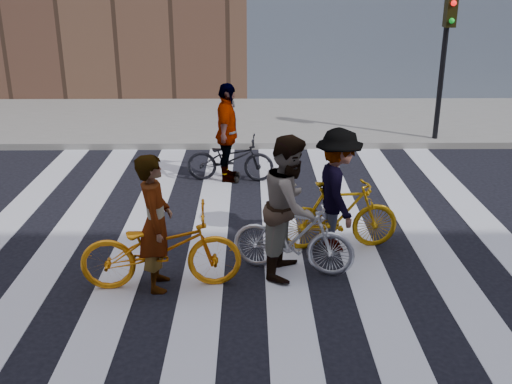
{
  "coord_description": "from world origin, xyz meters",
  "views": [
    {
      "loc": [
        0.08,
        -8.09,
        3.85
      ],
      "look_at": [
        0.17,
        0.3,
        0.72
      ],
      "focal_mm": 42.0,
      "sensor_mm": 36.0,
      "label": 1
    }
  ],
  "objects_px": {
    "bike_yellow_left": "(161,249)",
    "bike_silver_mid": "(293,238)",
    "traffic_signal": "(446,45)",
    "rider_left": "(155,223)",
    "bike_yellow_right": "(340,215)",
    "rider_mid": "(290,206)",
    "rider_rear": "(227,133)",
    "bike_dark_rear": "(230,159)",
    "rider_right": "(337,190)"
  },
  "relations": [
    {
      "from": "bike_yellow_right",
      "to": "rider_left",
      "type": "bearing_deg",
      "value": 109.09
    },
    {
      "from": "rider_left",
      "to": "rider_right",
      "type": "bearing_deg",
      "value": -69.75
    },
    {
      "from": "rider_rear",
      "to": "traffic_signal",
      "type": "bearing_deg",
      "value": -58.79
    },
    {
      "from": "rider_mid",
      "to": "rider_rear",
      "type": "xyz_separation_m",
      "value": [
        -0.95,
        3.75,
        -0.01
      ]
    },
    {
      "from": "rider_rear",
      "to": "rider_mid",
      "type": "bearing_deg",
      "value": -161.56
    },
    {
      "from": "rider_mid",
      "to": "rider_rear",
      "type": "bearing_deg",
      "value": 29.76
    },
    {
      "from": "traffic_signal",
      "to": "bike_silver_mid",
      "type": "xyz_separation_m",
      "value": [
        -3.75,
        -6.17,
        -1.78
      ]
    },
    {
      "from": "bike_yellow_left",
      "to": "bike_yellow_right",
      "type": "xyz_separation_m",
      "value": [
        2.42,
        1.11,
        -0.02
      ]
    },
    {
      "from": "traffic_signal",
      "to": "rider_left",
      "type": "xyz_separation_m",
      "value": [
        -5.5,
        -6.56,
        -1.39
      ]
    },
    {
      "from": "rider_mid",
      "to": "bike_dark_rear",
      "type": "bearing_deg",
      "value": 29.04
    },
    {
      "from": "bike_yellow_right",
      "to": "rider_left",
      "type": "distance_m",
      "value": 2.74
    },
    {
      "from": "rider_left",
      "to": "rider_mid",
      "type": "bearing_deg",
      "value": -81.44
    },
    {
      "from": "traffic_signal",
      "to": "rider_left",
      "type": "bearing_deg",
      "value": -129.98
    },
    {
      "from": "bike_yellow_left",
      "to": "rider_rear",
      "type": "distance_m",
      "value": 4.22
    },
    {
      "from": "traffic_signal",
      "to": "rider_rear",
      "type": "xyz_separation_m",
      "value": [
        -4.75,
        -2.42,
        -1.33
      ]
    },
    {
      "from": "bike_silver_mid",
      "to": "rider_right",
      "type": "xyz_separation_m",
      "value": [
        0.67,
        0.72,
        0.4
      ]
    },
    {
      "from": "bike_yellow_left",
      "to": "traffic_signal",
      "type": "bearing_deg",
      "value": -44.13
    },
    {
      "from": "rider_right",
      "to": "rider_rear",
      "type": "xyz_separation_m",
      "value": [
        -1.67,
        3.03,
        0.04
      ]
    },
    {
      "from": "bike_dark_rear",
      "to": "rider_mid",
      "type": "xyz_separation_m",
      "value": [
        0.9,
        -3.75,
        0.51
      ]
    },
    {
      "from": "bike_yellow_left",
      "to": "rider_left",
      "type": "distance_m",
      "value": 0.36
    },
    {
      "from": "bike_dark_rear",
      "to": "rider_rear",
      "type": "distance_m",
      "value": 0.51
    },
    {
      "from": "bike_silver_mid",
      "to": "rider_mid",
      "type": "relative_size",
      "value": 0.87
    },
    {
      "from": "rider_right",
      "to": "rider_rear",
      "type": "height_order",
      "value": "rider_rear"
    },
    {
      "from": "bike_silver_mid",
      "to": "rider_left",
      "type": "bearing_deg",
      "value": 118.13
    },
    {
      "from": "rider_mid",
      "to": "rider_right",
      "type": "bearing_deg",
      "value": -29.54
    },
    {
      "from": "rider_left",
      "to": "rider_rear",
      "type": "bearing_deg",
      "value": -14.68
    },
    {
      "from": "bike_silver_mid",
      "to": "bike_dark_rear",
      "type": "xyz_separation_m",
      "value": [
        -0.95,
        3.75,
        -0.06
      ]
    },
    {
      "from": "rider_right",
      "to": "traffic_signal",
      "type": "bearing_deg",
      "value": -34.59
    },
    {
      "from": "traffic_signal",
      "to": "rider_left",
      "type": "height_order",
      "value": "traffic_signal"
    },
    {
      "from": "bike_dark_rear",
      "to": "rider_left",
      "type": "bearing_deg",
      "value": 173.26
    },
    {
      "from": "bike_silver_mid",
      "to": "bike_yellow_right",
      "type": "relative_size",
      "value": 0.96
    },
    {
      "from": "bike_yellow_right",
      "to": "rider_rear",
      "type": "height_order",
      "value": "rider_rear"
    },
    {
      "from": "bike_yellow_left",
      "to": "rider_rear",
      "type": "relative_size",
      "value": 1.08
    },
    {
      "from": "bike_dark_rear",
      "to": "bike_yellow_right",
      "type": "bearing_deg",
      "value": -146.87
    },
    {
      "from": "bike_yellow_left",
      "to": "bike_yellow_right",
      "type": "distance_m",
      "value": 2.67
    },
    {
      "from": "traffic_signal",
      "to": "rider_mid",
      "type": "xyz_separation_m",
      "value": [
        -3.8,
        -6.17,
        -1.33
      ]
    },
    {
      "from": "bike_dark_rear",
      "to": "rider_mid",
      "type": "bearing_deg",
      "value": -162.28
    },
    {
      "from": "bike_dark_rear",
      "to": "rider_right",
      "type": "xyz_separation_m",
      "value": [
        1.62,
        -3.03,
        0.46
      ]
    },
    {
      "from": "traffic_signal",
      "to": "bike_dark_rear",
      "type": "distance_m",
      "value": 5.6
    },
    {
      "from": "bike_dark_rear",
      "to": "rider_right",
      "type": "height_order",
      "value": "rider_right"
    },
    {
      "from": "bike_yellow_left",
      "to": "bike_dark_rear",
      "type": "relative_size",
      "value": 1.22
    },
    {
      "from": "bike_yellow_left",
      "to": "bike_silver_mid",
      "type": "height_order",
      "value": "bike_yellow_left"
    },
    {
      "from": "bike_dark_rear",
      "to": "traffic_signal",
      "type": "bearing_deg",
      "value": -58.54
    },
    {
      "from": "bike_yellow_left",
      "to": "rider_right",
      "type": "distance_m",
      "value": 2.65
    },
    {
      "from": "rider_left",
      "to": "bike_yellow_right",
      "type": "bearing_deg",
      "value": -70.19
    },
    {
      "from": "rider_left",
      "to": "bike_yellow_left",
      "type": "bearing_deg",
      "value": -94.41
    },
    {
      "from": "traffic_signal",
      "to": "bike_dark_rear",
      "type": "relative_size",
      "value": 1.99
    },
    {
      "from": "rider_left",
      "to": "rider_right",
      "type": "distance_m",
      "value": 2.67
    },
    {
      "from": "bike_yellow_left",
      "to": "rider_mid",
      "type": "relative_size",
      "value": 1.07
    },
    {
      "from": "rider_left",
      "to": "rider_mid",
      "type": "distance_m",
      "value": 1.75
    }
  ]
}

